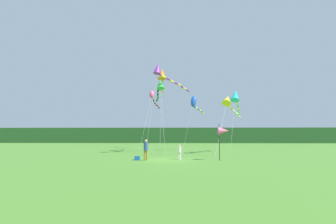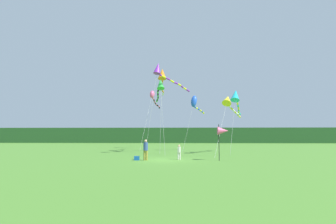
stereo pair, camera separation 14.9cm
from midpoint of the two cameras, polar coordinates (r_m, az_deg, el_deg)
The scene contains 13 objects.
ground_plane at distance 22.28m, azimuth -0.74°, elevation -10.59°, with size 120.00×120.00×0.00m, color #4C842D.
distant_treeline at distance 67.16m, azimuth 1.09°, elevation -5.19°, with size 108.00×3.36×3.91m, color #234C23.
person_adult at distance 22.00m, azimuth -5.10°, elevation -8.10°, with size 0.38×0.38×1.74m.
person_child at distance 22.54m, azimuth 2.37°, elevation -8.69°, with size 0.28×0.28×1.29m.
cooler_box at distance 22.19m, azimuth -7.05°, elevation -10.13°, with size 0.43×0.30×0.34m, color #1959B2.
banner_flag_pole at distance 22.18m, azimuth 11.95°, elevation -4.16°, with size 0.90×0.70×3.02m.
kite_green at distance 30.76m, azimuth -1.93°, elevation 5.81°, with size 1.59×6.90×8.84m.
kite_purple at distance 29.69m, azimuth -1.53°, elevation 8.88°, with size 5.00×6.81×10.28m.
kite_cyan at distance 31.23m, azimuth 14.62°, elevation 3.26°, with size 3.11×7.84×7.59m.
kite_blue at distance 34.33m, azimuth 5.73°, elevation 2.12°, with size 3.24×5.03×7.41m.
kite_yellow at distance 29.77m, azimuth 13.10°, elevation 2.24°, with size 4.71×9.08×6.81m.
kite_rainbow at distance 40.29m, azimuth -3.54°, elevation 3.50°, with size 2.04×9.36×9.08m.
kite_orange at distance 32.64m, azimuth -1.45°, elevation 8.06°, with size 1.09×7.24×10.50m.
Camera 1 is at (0.97, -22.15, 2.17)m, focal length 27.50 mm.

